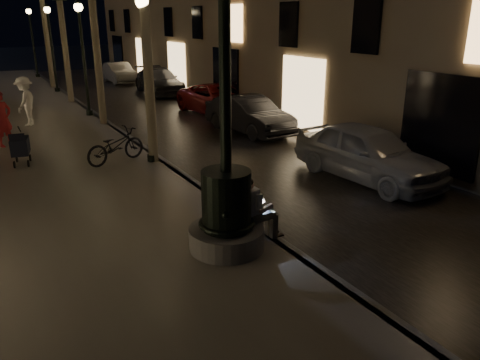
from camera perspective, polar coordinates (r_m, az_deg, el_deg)
ground at (r=20.88m, az=-16.37°, el=6.68°), size 120.00×120.00×0.00m
cobble_lane at (r=21.75m, az=-8.65°, el=7.75°), size 6.00×45.00×0.02m
curb_strip at (r=20.86m, az=-16.39°, el=6.95°), size 0.25×45.00×0.20m
fountain_lamppost at (r=8.39m, az=-1.68°, el=-2.06°), size 1.40×1.40×5.21m
seated_man_laptop at (r=8.79m, az=1.85°, el=-3.29°), size 0.93×0.31×1.30m
lamp_curb_a at (r=13.66m, az=-11.44°, el=14.57°), size 0.36×0.36×4.81m
lamp_curb_b at (r=21.38m, az=-18.69°, el=15.52°), size 0.36×0.36×4.81m
lamp_curb_c at (r=29.25m, az=-22.10°, el=15.89°), size 0.36×0.36×4.81m
lamp_curb_d at (r=37.17m, az=-24.06°, el=16.07°), size 0.36×0.36×4.81m
stroller at (r=14.87m, az=-25.24°, el=3.74°), size 0.60×1.10×1.10m
car_front at (r=13.25m, az=15.29°, el=3.26°), size 2.10×4.61×1.53m
car_second at (r=18.19m, az=1.13°, el=7.95°), size 1.81×4.36×1.40m
car_third at (r=21.86m, az=-2.58°, el=9.78°), size 2.58×5.03×1.36m
car_rear at (r=28.43m, az=-9.84°, el=11.81°), size 2.50×5.18×1.45m
car_fifth at (r=33.72m, az=-14.54°, el=12.54°), size 1.48×4.14×1.36m
pedestrian_red at (r=17.29m, az=-26.94°, el=6.66°), size 0.79×0.75×1.82m
pedestrian_white at (r=20.34m, az=-24.68°, el=8.71°), size 1.19×1.41×1.90m
bicycle at (r=14.18m, az=-14.95°, el=4.04°), size 2.02×1.24×1.00m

